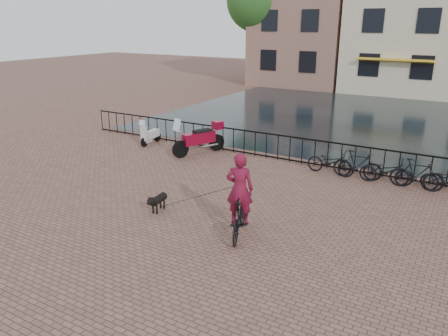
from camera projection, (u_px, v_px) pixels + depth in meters
The scene contains 14 objects.
ground at pixel (160, 250), 10.46m from camera, with size 100.00×100.00×0.00m, color brown.
canal_water at pixel (353, 118), 24.56m from camera, with size 20.00×20.00×0.00m, color black.
railing at pixel (290, 149), 16.82m from camera, with size 20.00×0.05×1.02m.
canal_house_left at pixel (311, 5), 36.48m from camera, with size 7.50×9.00×12.80m.
canal_house_mid at pixel (412, 11), 32.78m from camera, with size 8.00×9.50×11.80m.
tree_far_left at pixel (257, 1), 35.61m from camera, with size 5.04×5.04×9.27m.
cyclist at pixel (240, 200), 10.84m from camera, with size 1.13×1.96×2.58m.
dog at pixel (158, 202), 12.51m from camera, with size 0.35×0.87×0.57m.
motorcycle at pixel (199, 135), 17.71m from camera, with size 1.43×2.32×1.64m.
scooter at pixel (150, 130), 19.26m from camera, with size 0.49×1.34×1.21m.
parked_bike_0 at pixel (331, 162), 15.48m from camera, with size 0.60×1.72×0.90m, color black.
parked_bike_1 at pixel (358, 165), 15.01m from camera, with size 0.47×1.66×1.00m, color black.
parked_bike_2 at pixel (386, 171), 14.57m from camera, with size 0.60×1.72×0.90m, color black.
parked_bike_3 at pixel (417, 174), 14.09m from camera, with size 0.47×1.66×1.00m, color black.
Camera 1 is at (6.03, -7.21, 5.22)m, focal length 35.00 mm.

